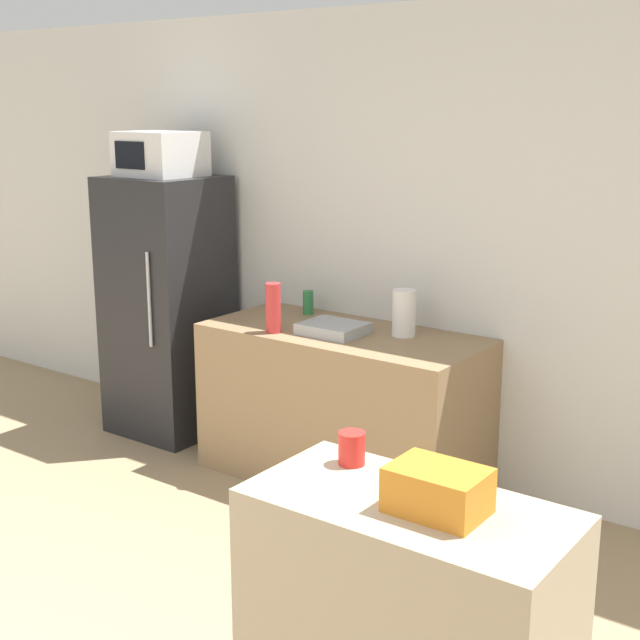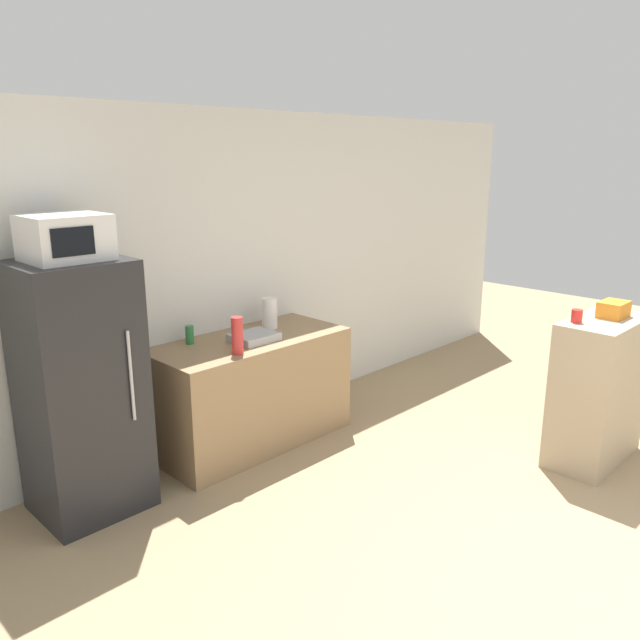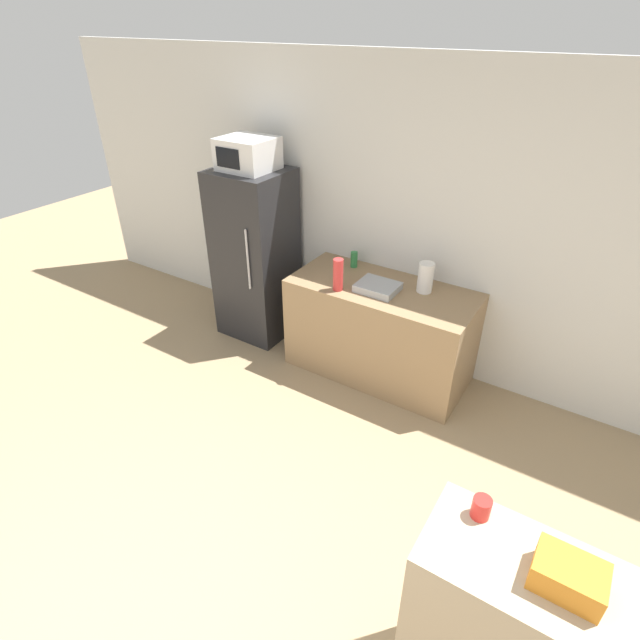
% 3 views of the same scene
% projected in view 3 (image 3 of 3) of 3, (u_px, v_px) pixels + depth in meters
% --- Properties ---
extents(wall_back, '(8.00, 0.06, 2.60)m').
position_uv_depth(wall_back, '(419.00, 226.00, 4.15)').
color(wall_back, silver).
rests_on(wall_back, ground_plane).
extents(refrigerator, '(0.66, 0.63, 1.64)m').
position_uv_depth(refrigerator, '(255.00, 256.00, 4.80)').
color(refrigerator, '#232326').
rests_on(refrigerator, ground_plane).
extents(microwave, '(0.45, 0.42, 0.27)m').
position_uv_depth(microwave, '(248.00, 154.00, 4.29)').
color(microwave, white).
rests_on(microwave, refrigerator).
extents(counter, '(1.57, 0.71, 0.86)m').
position_uv_depth(counter, '(380.00, 331.00, 4.38)').
color(counter, '#937551').
rests_on(counter, ground_plane).
extents(sink_basin, '(0.33, 0.28, 0.06)m').
position_uv_depth(sink_basin, '(378.00, 287.00, 4.09)').
color(sink_basin, '#9EA3A8').
rests_on(sink_basin, counter).
extents(bottle_tall, '(0.08, 0.08, 0.27)m').
position_uv_depth(bottle_tall, '(338.00, 275.00, 4.05)').
color(bottle_tall, red).
rests_on(bottle_tall, counter).
extents(bottle_short, '(0.06, 0.06, 0.14)m').
position_uv_depth(bottle_short, '(354.00, 259.00, 4.45)').
color(bottle_short, '#2D7F42').
rests_on(bottle_short, counter).
extents(basket, '(0.24, 0.17, 0.12)m').
position_uv_depth(basket, '(568.00, 576.00, 1.72)').
color(basket, orange).
rests_on(basket, shelf_cabinet).
extents(jar, '(0.08, 0.08, 0.09)m').
position_uv_depth(jar, '(481.00, 508.00, 1.97)').
color(jar, red).
rests_on(jar, shelf_cabinet).
extents(paper_towel_roll, '(0.13, 0.13, 0.25)m').
position_uv_depth(paper_towel_roll, '(425.00, 277.00, 4.03)').
color(paper_towel_roll, white).
rests_on(paper_towel_roll, counter).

